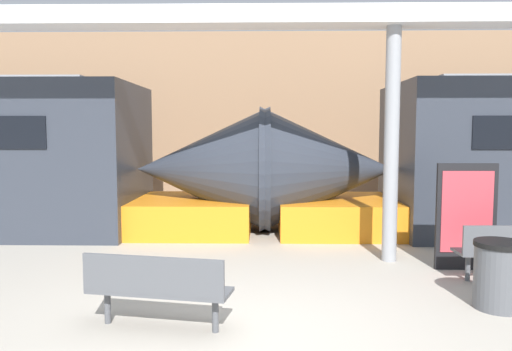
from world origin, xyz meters
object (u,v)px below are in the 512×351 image
at_px(bench_near, 157,286).
at_px(trash_bin, 500,275).
at_px(poster_board, 466,216).
at_px(support_column_near, 391,145).

height_order(bench_near, trash_bin, bench_near).
relative_size(bench_near, poster_board, 0.98).
relative_size(trash_bin, support_column_near, 0.22).
bearing_deg(trash_bin, bench_near, -169.22).
relative_size(bench_near, trash_bin, 1.96).
relative_size(trash_bin, poster_board, 0.50).
height_order(trash_bin, poster_board, poster_board).
bearing_deg(trash_bin, poster_board, 81.19).
height_order(bench_near, support_column_near, support_column_near).
distance_m(trash_bin, support_column_near, 2.77).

